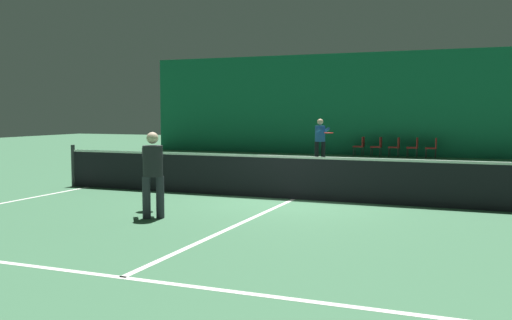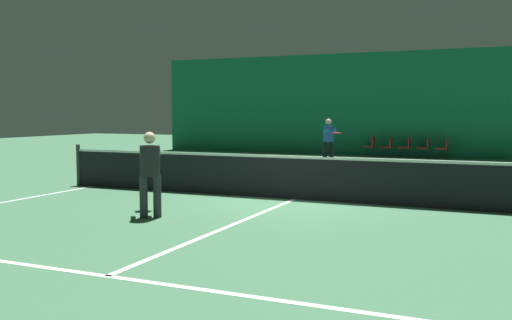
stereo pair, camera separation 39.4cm
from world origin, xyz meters
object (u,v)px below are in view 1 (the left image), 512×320
player_near (153,168)px  courtside_chair_0 (360,145)px  courtside_chair_3 (414,146)px  tennis_net (294,176)px  courtside_chair_2 (396,146)px  courtside_chair_4 (433,146)px  courtside_chair_1 (378,145)px  player_far (320,137)px

player_near → courtside_chair_0: size_ratio=1.85×
courtside_chair_0 → courtside_chair_3: bearing=90.0°
tennis_net → courtside_chair_2: size_ratio=14.29×
courtside_chair_2 → courtside_chair_4: same height
player_near → courtside_chair_1: bearing=-37.7°
courtside_chair_0 → courtside_chair_3: 2.28m
player_near → courtside_chair_1: (1.28, 16.00, -0.42)m
player_near → player_far: size_ratio=0.93×
player_near → courtside_chair_0: bearing=-35.0°
player_far → courtside_chair_4: 5.60m
courtside_chair_0 → courtside_chair_1: same height
player_far → courtside_chair_0: player_far is taller
courtside_chair_1 → courtside_chair_2: 0.76m
player_near → courtside_chair_3: size_ratio=1.85×
courtside_chair_2 → courtside_chair_3: bearing=90.0°
courtside_chair_3 → player_near: bearing=-9.9°
courtside_chair_3 → courtside_chair_4: size_ratio=1.00×
player_near → tennis_net: bearing=-61.9°
tennis_net → courtside_chair_4: bearing=81.7°
tennis_net → player_far: player_far is taller
tennis_net → courtside_chair_4: 13.10m
courtside_chair_0 → courtside_chair_2: 1.52m
tennis_net → courtside_chair_1: (-0.39, 12.96, -0.03)m
courtside_chair_1 → courtside_chair_2: bearing=90.0°
courtside_chair_2 → courtside_chair_4: bearing=90.0°
player_far → courtside_chair_1: player_far is taller
courtside_chair_4 → courtside_chair_1: bearing=-90.0°
player_far → courtside_chair_3: 5.13m
tennis_net → courtside_chair_0: 13.01m
player_far → courtside_chair_0: bearing=137.8°
courtside_chair_1 → courtside_chair_3: (1.52, 0.00, 0.00)m
courtside_chair_2 → courtside_chair_1: bearing=-90.0°
courtside_chair_0 → courtside_chair_2: bearing=90.0°
tennis_net → courtside_chair_2: (0.37, 12.96, -0.03)m
player_far → courtside_chair_2: size_ratio=1.98×
player_far → courtside_chair_2: 4.74m
player_near → courtside_chair_2: player_near is taller
player_far → courtside_chair_1: size_ratio=1.98×
tennis_net → courtside_chair_1: tennis_net is taller
courtside_chair_1 → courtside_chair_3: size_ratio=1.00×
courtside_chair_4 → courtside_chair_0: bearing=-90.0°
courtside_chair_2 → tennis_net: bearing=-1.6°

